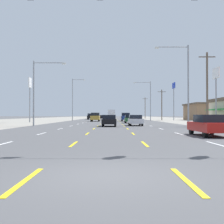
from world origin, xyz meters
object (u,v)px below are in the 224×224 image
object	(u,v)px
pole_sign_right_row_2	(175,91)
sedan_inner_right_mid	(136,120)
sedan_far_right_nearest	(210,125)
streetlight_right_row_1	(150,98)
pole_sign_left_row_1	(31,89)
sedan_center_turn_near	(110,120)
suv_inner_right_farther	(127,117)
streetlight_left_row_0	(39,88)
pole_sign_right_row_1	(217,80)
streetlight_left_row_1	(75,97)
suv_far_left_farthest	(92,116)
sedan_inner_left_distant_a	(102,117)
box_truck_center_turn_distant_b	(113,114)
suv_inner_left_far	(96,117)
sedan_inner_right_midfar	(131,119)
streetlight_right_row_0	(186,79)

from	to	relation	value
pole_sign_right_row_2	sedan_inner_right_mid	bearing A→B (deg)	-110.17
sedan_far_right_nearest	streetlight_right_row_1	size ratio (longest dim) A/B	0.44
streetlight_right_row_1	pole_sign_left_row_1	bearing A→B (deg)	-146.54
sedan_center_turn_near	suv_inner_right_farther	bearing A→B (deg)	83.17
streetlight_left_row_0	pole_sign_right_row_1	bearing A→B (deg)	18.52
pole_sign_right_row_2	pole_sign_left_row_1	bearing A→B (deg)	-148.28
pole_sign_right_row_2	streetlight_left_row_1	bearing A→B (deg)	-172.79
suv_far_left_farthest	streetlight_left_row_1	distance (m)	19.52
sedan_center_turn_near	sedan_inner_left_distant_a	distance (m)	55.56
sedan_inner_left_distant_a	pole_sign_left_row_1	size ratio (longest dim) A/B	0.51
pole_sign_right_row_2	streetlight_right_row_1	xyz separation A→B (m)	(-7.27, -3.40, -2.08)
sedan_far_right_nearest	sedan_center_turn_near	world-z (taller)	same
box_truck_center_turn_distant_b	pole_sign_left_row_1	bearing A→B (deg)	-112.88
suv_inner_right_farther	pole_sign_right_row_1	world-z (taller)	pole_sign_right_row_1
suv_far_left_farthest	streetlight_left_row_0	world-z (taller)	streetlight_left_row_0
suv_far_left_farthest	sedan_inner_left_distant_a	xyz separation A→B (m)	(3.45, 0.72, -0.27)
suv_inner_left_far	sedan_inner_left_distant_a	world-z (taller)	suv_inner_left_far
sedan_center_turn_near	sedan_inner_right_midfar	world-z (taller)	same
streetlight_left_row_0	streetlight_right_row_1	xyz separation A→B (m)	(19.35, 35.22, 0.88)
pole_sign_left_row_1	streetlight_right_row_1	distance (m)	30.95
sedan_far_right_nearest	box_truck_center_turn_distant_b	size ratio (longest dim) A/B	0.62
suv_far_left_farthest	sedan_center_turn_near	bearing A→B (deg)	-83.09
streetlight_right_row_0	streetlight_right_row_1	xyz separation A→B (m)	(-0.02, 35.22, -0.23)
sedan_inner_right_mid	streetlight_left_row_1	world-z (taller)	streetlight_left_row_1
pole_sign_right_row_2	sedan_inner_right_midfar	bearing A→B (deg)	-118.87
sedan_inner_right_midfar	box_truck_center_turn_distant_b	bearing A→B (deg)	94.54
pole_sign_right_row_2	suv_inner_left_far	bearing A→B (deg)	-149.73
suv_inner_right_farther	streetlight_right_row_1	distance (m)	10.28
sedan_inner_right_mid	sedan_inner_left_distant_a	bearing A→B (deg)	97.24
sedan_inner_left_distant_a	streetlight_left_row_1	xyz separation A→B (m)	(-6.46, -19.31, 5.42)
suv_inner_left_far	streetlight_left_row_0	xyz separation A→B (m)	(-5.99, -26.58, 4.02)
streetlight_left_row_1	streetlight_right_row_1	distance (m)	19.57
sedan_inner_left_distant_a	pole_sign_left_row_1	bearing A→B (deg)	-109.27
sedan_center_turn_near	streetlight_left_row_0	bearing A→B (deg)	174.32
pole_sign_left_row_1	pole_sign_right_row_1	bearing A→B (deg)	-15.37
sedan_inner_left_distant_a	box_truck_center_turn_distant_b	bearing A→B (deg)	27.84
streetlight_right_row_0	streetlight_left_row_0	bearing A→B (deg)	-180.00
sedan_inner_right_midfar	suv_inner_left_far	size ratio (longest dim) A/B	0.92
sedan_center_turn_near	sedan_inner_right_midfar	size ratio (longest dim) A/B	1.00
box_truck_center_turn_distant_b	pole_sign_right_row_1	distance (m)	50.65
pole_sign_left_row_1	pole_sign_right_row_1	world-z (taller)	pole_sign_right_row_1
sedan_inner_right_mid	sedan_inner_right_midfar	bearing A→B (deg)	89.93
suv_far_left_farthest	streetlight_right_row_1	distance (m)	25.36
sedan_far_right_nearest	pole_sign_right_row_1	xyz separation A→B (m)	(10.40, 26.00, 6.49)
sedan_inner_right_mid	pole_sign_left_row_1	bearing A→B (deg)	139.40
suv_inner_left_far	box_truck_center_turn_distant_b	world-z (taller)	box_truck_center_turn_distant_b
pole_sign_left_row_1	streetlight_left_row_1	size ratio (longest dim) A/B	0.81
box_truck_center_turn_distant_b	sedan_center_turn_near	bearing A→B (deg)	-90.21
sedan_inner_left_distant_a	streetlight_right_row_1	xyz separation A→B (m)	(13.10, -19.31, 5.17)
sedan_inner_right_mid	streetlight_left_row_1	size ratio (longest dim) A/B	0.41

